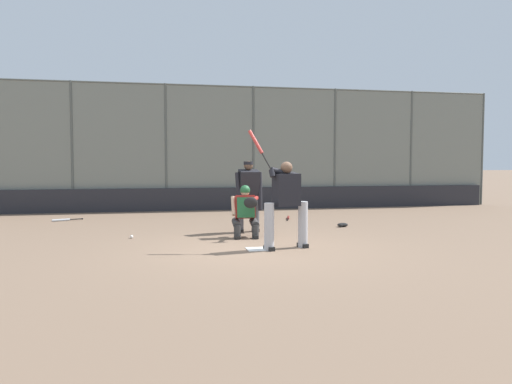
{
  "coord_description": "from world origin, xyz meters",
  "views": [
    {
      "loc": [
        1.96,
        9.33,
        1.69
      ],
      "look_at": [
        -0.16,
        -1.0,
        1.05
      ],
      "focal_mm": 35.0,
      "sensor_mm": 36.0,
      "label": 1
    }
  ],
  "objects_px": {
    "umpire_home": "(248,194)",
    "spare_bat_by_padding": "(63,220)",
    "batter_at_plate": "(286,201)",
    "catcher_behind_plate": "(246,211)",
    "baseball_loose": "(132,237)",
    "spare_bat_near_backstop": "(288,218)",
    "fielding_glove_on_dirt": "(342,225)"
  },
  "relations": [
    {
      "from": "batter_at_plate",
      "to": "umpire_home",
      "type": "distance_m",
      "value": 2.43
    },
    {
      "from": "batter_at_plate",
      "to": "spare_bat_by_padding",
      "type": "relative_size",
      "value": 2.85
    },
    {
      "from": "catcher_behind_plate",
      "to": "spare_bat_near_backstop",
      "type": "xyz_separation_m",
      "value": [
        -1.89,
        -3.31,
        -0.57
      ]
    },
    {
      "from": "catcher_behind_plate",
      "to": "baseball_loose",
      "type": "xyz_separation_m",
      "value": [
        2.49,
        -0.4,
        -0.57
      ]
    },
    {
      "from": "fielding_glove_on_dirt",
      "to": "baseball_loose",
      "type": "xyz_separation_m",
      "value": [
        5.29,
        0.9,
        -0.01
      ]
    },
    {
      "from": "spare_bat_near_backstop",
      "to": "spare_bat_by_padding",
      "type": "relative_size",
      "value": 1.0
    },
    {
      "from": "umpire_home",
      "to": "fielding_glove_on_dirt",
      "type": "distance_m",
      "value": 2.76
    },
    {
      "from": "spare_bat_by_padding",
      "to": "fielding_glove_on_dirt",
      "type": "relative_size",
      "value": 2.82
    },
    {
      "from": "spare_bat_near_backstop",
      "to": "fielding_glove_on_dirt",
      "type": "xyz_separation_m",
      "value": [
        -0.91,
        2.0,
        0.02
      ]
    },
    {
      "from": "umpire_home",
      "to": "spare_bat_near_backstop",
      "type": "bearing_deg",
      "value": -131.69
    },
    {
      "from": "catcher_behind_plate",
      "to": "umpire_home",
      "type": "distance_m",
      "value": 0.94
    },
    {
      "from": "baseball_loose",
      "to": "batter_at_plate",
      "type": "bearing_deg",
      "value": 146.69
    },
    {
      "from": "catcher_behind_plate",
      "to": "baseball_loose",
      "type": "height_order",
      "value": "catcher_behind_plate"
    },
    {
      "from": "baseball_loose",
      "to": "fielding_glove_on_dirt",
      "type": "bearing_deg",
      "value": -170.33
    },
    {
      "from": "catcher_behind_plate",
      "to": "spare_bat_near_backstop",
      "type": "height_order",
      "value": "catcher_behind_plate"
    },
    {
      "from": "umpire_home",
      "to": "spare_bat_by_padding",
      "type": "relative_size",
      "value": 2.11
    },
    {
      "from": "spare_bat_by_padding",
      "to": "fielding_glove_on_dirt",
      "type": "xyz_separation_m",
      "value": [
        -7.33,
        2.81,
        0.02
      ]
    },
    {
      "from": "batter_at_plate",
      "to": "umpire_home",
      "type": "bearing_deg",
      "value": -98.85
    },
    {
      "from": "batter_at_plate",
      "to": "spare_bat_by_padding",
      "type": "height_order",
      "value": "batter_at_plate"
    },
    {
      "from": "catcher_behind_plate",
      "to": "umpire_home",
      "type": "bearing_deg",
      "value": -101.01
    },
    {
      "from": "baseball_loose",
      "to": "spare_bat_near_backstop",
      "type": "bearing_deg",
      "value": -146.42
    },
    {
      "from": "batter_at_plate",
      "to": "baseball_loose",
      "type": "height_order",
      "value": "batter_at_plate"
    },
    {
      "from": "umpire_home",
      "to": "batter_at_plate",
      "type": "bearing_deg",
      "value": 89.09
    },
    {
      "from": "batter_at_plate",
      "to": "spare_bat_by_padding",
      "type": "xyz_separation_m",
      "value": [
        5.04,
        -5.68,
        -0.89
      ]
    },
    {
      "from": "spare_bat_near_backstop",
      "to": "spare_bat_by_padding",
      "type": "distance_m",
      "value": 6.47
    },
    {
      "from": "catcher_behind_plate",
      "to": "spare_bat_by_padding",
      "type": "height_order",
      "value": "catcher_behind_plate"
    },
    {
      "from": "spare_bat_near_backstop",
      "to": "fielding_glove_on_dirt",
      "type": "bearing_deg",
      "value": -138.39
    },
    {
      "from": "batter_at_plate",
      "to": "baseball_loose",
      "type": "bearing_deg",
      "value": -48.78
    },
    {
      "from": "spare_bat_near_backstop",
      "to": "batter_at_plate",
      "type": "bearing_deg",
      "value": -178.71
    },
    {
      "from": "umpire_home",
      "to": "spare_bat_by_padding",
      "type": "bearing_deg",
      "value": -41.96
    },
    {
      "from": "catcher_behind_plate",
      "to": "umpire_home",
      "type": "height_order",
      "value": "umpire_home"
    },
    {
      "from": "spare_bat_by_padding",
      "to": "fielding_glove_on_dirt",
      "type": "bearing_deg",
      "value": 137.04
    }
  ]
}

